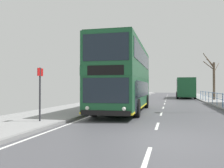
# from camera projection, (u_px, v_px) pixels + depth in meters

# --- Properties ---
(ground) EXTENTS (15.80, 140.00, 0.20)m
(ground) POSITION_uv_depth(u_px,v_px,m) (131.00, 136.00, 7.97)
(ground) COLOR #4A4A4F
(double_decker_bus_main) EXTENTS (2.89, 10.58, 4.57)m
(double_decker_bus_main) POSITION_uv_depth(u_px,v_px,m) (124.00, 77.00, 16.46)
(double_decker_bus_main) COLOR #19512D
(double_decker_bus_main) RESTS_ON ground
(background_bus_far_lane) EXTENTS (2.81, 10.00, 3.08)m
(background_bus_far_lane) POSITION_uv_depth(u_px,v_px,m) (185.00, 87.00, 37.66)
(background_bus_far_lane) COLOR #19512D
(background_bus_far_lane) RESTS_ON ground
(bus_stop_sign_near) EXTENTS (0.08, 0.44, 2.44)m
(bus_stop_sign_near) POSITION_uv_depth(u_px,v_px,m) (40.00, 88.00, 10.84)
(bus_stop_sign_near) COLOR #2D2D33
(bus_stop_sign_near) RESTS_ON ground
(bare_tree_far_00) EXTENTS (2.31, 2.08, 5.96)m
(bare_tree_far_00) POSITION_uv_depth(u_px,v_px,m) (213.00, 78.00, 30.32)
(bare_tree_far_00) COLOR brown
(bare_tree_far_00) RESTS_ON ground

